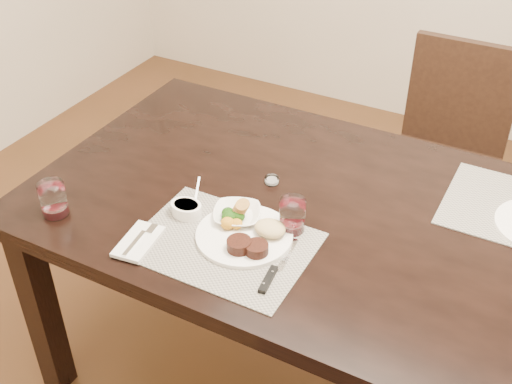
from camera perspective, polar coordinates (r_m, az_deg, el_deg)
The scene contains 11 objects.
dining_table at distance 1.84m, azimuth 10.22°, elevation -4.93°, with size 2.00×1.00×0.75m.
chair_far at distance 2.69m, azimuth 16.63°, elevation 4.07°, with size 0.42×0.42×0.90m.
placemat_near at distance 1.70m, azimuth -2.93°, elevation -4.65°, with size 0.46×0.34×0.00m, color gray.
dinner_plate at distance 1.70m, azimuth -0.74°, elevation -3.80°, with size 0.26×0.26×0.05m.
napkin_fork at distance 1.72m, azimuth -10.39°, elevation -4.33°, with size 0.10×0.16×0.02m.
steak_knife at distance 1.60m, azimuth 1.52°, elevation -7.23°, with size 0.03×0.22×0.01m.
cracker_bowl at distance 1.76m, azimuth -1.69°, elevation -2.02°, with size 0.17×0.17×0.06m.
sauce_ramekin at distance 1.79m, azimuth -6.20°, elevation -1.47°, with size 0.09×0.14×0.07m.
wine_glass_near at distance 1.72m, azimuth 3.23°, elevation -2.19°, with size 0.07×0.07×0.10m.
wine_glass_side at distance 1.86m, azimuth -17.55°, elevation -0.73°, with size 0.07×0.07×0.10m.
salt_cellar at distance 1.92m, azimuth 1.42°, elevation 1.03°, with size 0.04×0.04×0.02m.
Camera 1 is at (0.36, -1.36, 1.85)m, focal length 45.00 mm.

